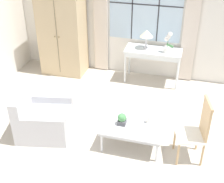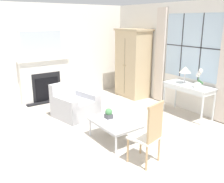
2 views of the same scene
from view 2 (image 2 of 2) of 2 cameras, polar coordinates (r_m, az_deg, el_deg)
name	(u,v)px [view 2 (image 2 of 2)]	position (r m, az deg, el deg)	size (l,w,h in m)	color
ground_plane	(90,139)	(5.22, -4.95, -10.70)	(14.00, 14.00, 0.00)	#BCB2A3
wall_back_windowed	(191,58)	(6.77, 17.59, 7.32)	(7.20, 0.14, 2.80)	silver
wall_left	(55,53)	(7.71, -12.87, 8.64)	(0.06, 7.20, 2.80)	silver
fireplace	(45,78)	(7.57, -15.05, 3.08)	(0.34, 1.52, 2.08)	black
armoire	(133,63)	(7.81, 4.74, 6.47)	(1.09, 0.69, 2.09)	tan
console_table	(189,88)	(6.46, 17.15, 0.69)	(1.25, 0.54, 0.80)	silver
table_lamp	(185,70)	(6.50, 16.39, 4.72)	(0.30, 0.30, 0.43)	silver
potted_orchid	(199,80)	(6.17, 19.19, 2.43)	(0.22, 0.18, 0.47)	white
armchair_upholstered	(75,106)	(6.32, -8.51, -3.20)	(1.06, 1.08, 0.83)	#B2B2B7
side_chair_wooden	(150,131)	(4.17, 8.62, -8.92)	(0.53, 0.53, 1.09)	white
coffee_table	(115,123)	(5.01, 0.66, -7.17)	(1.02, 0.71, 0.41)	silver
potted_plant_small	(109,113)	(5.09, -0.75, -5.02)	(0.15, 0.15, 0.21)	#4C4C51
pillar_candle	(128,120)	(4.88, 3.68, -6.52)	(0.11, 0.11, 0.15)	silver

